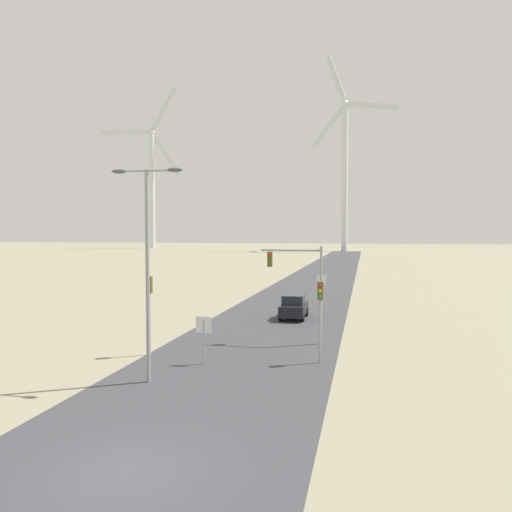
{
  "coord_description": "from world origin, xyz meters",
  "views": [
    {
      "loc": [
        6.35,
        -12.22,
        6.49
      ],
      "look_at": [
        0.0,
        16.73,
        5.12
      ],
      "focal_mm": 35.0,
      "sensor_mm": 36.0,
      "label": 1
    }
  ],
  "objects_px": {
    "traffic_light_mast_overhead": "(300,275)",
    "wind_turbine_far_left": "(152,177)",
    "wind_turbine_left": "(345,163)",
    "streetlamp": "(147,247)",
    "stop_sign_far": "(322,285)",
    "traffic_light_post_near_right": "(320,303)",
    "car_approaching": "(294,307)",
    "stop_sign_near": "(204,331)",
    "traffic_light_post_near_left": "(149,298)"
  },
  "relations": [
    {
      "from": "stop_sign_near",
      "to": "car_approaching",
      "type": "height_order",
      "value": "stop_sign_near"
    },
    {
      "from": "wind_turbine_left",
      "to": "streetlamp",
      "type": "bearing_deg",
      "value": -90.65
    },
    {
      "from": "streetlamp",
      "to": "car_approaching",
      "type": "bearing_deg",
      "value": 77.34
    },
    {
      "from": "stop_sign_far",
      "to": "traffic_light_mast_overhead",
      "type": "relative_size",
      "value": 0.5
    },
    {
      "from": "stop_sign_far",
      "to": "wind_turbine_far_left",
      "type": "distance_m",
      "value": 179.02
    },
    {
      "from": "streetlamp",
      "to": "traffic_light_mast_overhead",
      "type": "xyz_separation_m",
      "value": [
        5.43,
        9.13,
        -1.84
      ]
    },
    {
      "from": "traffic_light_mast_overhead",
      "to": "wind_turbine_left",
      "type": "bearing_deg",
      "value": 91.36
    },
    {
      "from": "traffic_light_post_near_right",
      "to": "traffic_light_mast_overhead",
      "type": "bearing_deg",
      "value": 110.1
    },
    {
      "from": "traffic_light_post_near_left",
      "to": "traffic_light_mast_overhead",
      "type": "relative_size",
      "value": 0.73
    },
    {
      "from": "wind_turbine_left",
      "to": "traffic_light_post_near_left",
      "type": "bearing_deg",
      "value": -91.39
    },
    {
      "from": "traffic_light_post_near_right",
      "to": "traffic_light_mast_overhead",
      "type": "height_order",
      "value": "traffic_light_mast_overhead"
    },
    {
      "from": "traffic_light_post_near_right",
      "to": "streetlamp",
      "type": "bearing_deg",
      "value": -145.5
    },
    {
      "from": "stop_sign_far",
      "to": "traffic_light_post_near_right",
      "type": "height_order",
      "value": "traffic_light_post_near_right"
    },
    {
      "from": "wind_turbine_left",
      "to": "traffic_light_mast_overhead",
      "type": "bearing_deg",
      "value": -88.64
    },
    {
      "from": "traffic_light_post_near_left",
      "to": "car_approaching",
      "type": "xyz_separation_m",
      "value": [
        5.89,
        12.95,
        -2.16
      ]
    },
    {
      "from": "stop_sign_near",
      "to": "traffic_light_mast_overhead",
      "type": "bearing_deg",
      "value": 55.03
    },
    {
      "from": "streetlamp",
      "to": "car_approaching",
      "type": "xyz_separation_m",
      "value": [
        3.91,
        17.42,
        -4.96
      ]
    },
    {
      "from": "stop_sign_far",
      "to": "car_approaching",
      "type": "distance_m",
      "value": 6.07
    },
    {
      "from": "traffic_light_post_near_right",
      "to": "traffic_light_mast_overhead",
      "type": "relative_size",
      "value": 0.71
    },
    {
      "from": "streetlamp",
      "to": "wind_turbine_far_left",
      "type": "height_order",
      "value": "wind_turbine_far_left"
    },
    {
      "from": "streetlamp",
      "to": "traffic_light_post_near_right",
      "type": "xyz_separation_m",
      "value": [
        7.01,
        4.82,
        -2.88
      ]
    },
    {
      "from": "traffic_light_post_near_right",
      "to": "wind_turbine_left",
      "type": "height_order",
      "value": "wind_turbine_left"
    },
    {
      "from": "traffic_light_post_near_left",
      "to": "traffic_light_post_near_right",
      "type": "height_order",
      "value": "traffic_light_post_near_left"
    },
    {
      "from": "stop_sign_near",
      "to": "stop_sign_far",
      "type": "relative_size",
      "value": 0.83
    },
    {
      "from": "stop_sign_near",
      "to": "traffic_light_post_near_left",
      "type": "xyz_separation_m",
      "value": [
        -3.38,
        1.11,
        1.43
      ]
    },
    {
      "from": "traffic_light_post_near_right",
      "to": "car_approaching",
      "type": "bearing_deg",
      "value": 103.79
    },
    {
      "from": "traffic_light_post_near_right",
      "to": "wind_turbine_far_left",
      "type": "xyz_separation_m",
      "value": [
        -86.42,
        173.39,
        27.26
      ]
    },
    {
      "from": "streetlamp",
      "to": "traffic_light_post_near_right",
      "type": "relative_size",
      "value": 2.27
    },
    {
      "from": "wind_turbine_left",
      "to": "car_approaching",
      "type": "bearing_deg",
      "value": -89.17
    },
    {
      "from": "streetlamp",
      "to": "traffic_light_post_near_left",
      "type": "height_order",
      "value": "streetlamp"
    },
    {
      "from": "streetlamp",
      "to": "wind_turbine_far_left",
      "type": "xyz_separation_m",
      "value": [
        -79.41,
        178.2,
        24.38
      ]
    },
    {
      "from": "stop_sign_near",
      "to": "wind_turbine_left",
      "type": "xyz_separation_m",
      "value": [
        0.42,
        157.54,
        29.86
      ]
    },
    {
      "from": "car_approaching",
      "to": "traffic_light_post_near_left",
      "type": "bearing_deg",
      "value": -114.47
    },
    {
      "from": "stop_sign_near",
      "to": "wind_turbine_left",
      "type": "bearing_deg",
      "value": 89.85
    },
    {
      "from": "traffic_light_post_near_left",
      "to": "stop_sign_far",
      "type": "bearing_deg",
      "value": 68.14
    },
    {
      "from": "wind_turbine_far_left",
      "to": "stop_sign_far",
      "type": "bearing_deg",
      "value": -61.28
    },
    {
      "from": "car_approaching",
      "to": "traffic_light_mast_overhead",
      "type": "bearing_deg",
      "value": -79.64
    },
    {
      "from": "traffic_light_mast_overhead",
      "to": "wind_turbine_far_left",
      "type": "relative_size",
      "value": 0.08
    },
    {
      "from": "car_approaching",
      "to": "stop_sign_far",
      "type": "bearing_deg",
      "value": 74.35
    },
    {
      "from": "stop_sign_far",
      "to": "streetlamp",
      "type": "bearing_deg",
      "value": -103.41
    },
    {
      "from": "wind_turbine_far_left",
      "to": "traffic_light_mast_overhead",
      "type": "bearing_deg",
      "value": -63.35
    },
    {
      "from": "traffic_light_post_near_right",
      "to": "car_approaching",
      "type": "distance_m",
      "value": 13.14
    },
    {
      "from": "streetlamp",
      "to": "stop_sign_near",
      "type": "height_order",
      "value": "streetlamp"
    },
    {
      "from": "streetlamp",
      "to": "stop_sign_far",
      "type": "distance_m",
      "value": 24.14
    },
    {
      "from": "stop_sign_far",
      "to": "wind_turbine_left",
      "type": "distance_m",
      "value": 140.91
    },
    {
      "from": "streetlamp",
      "to": "wind_turbine_far_left",
      "type": "bearing_deg",
      "value": 114.02
    },
    {
      "from": "traffic_light_post_near_left",
      "to": "wind_turbine_far_left",
      "type": "distance_m",
      "value": 192.14
    },
    {
      "from": "car_approaching",
      "to": "wind_turbine_left",
      "type": "bearing_deg",
      "value": 90.83
    },
    {
      "from": "traffic_light_post_near_left",
      "to": "streetlamp",
      "type": "bearing_deg",
      "value": -66.17
    },
    {
      "from": "stop_sign_far",
      "to": "traffic_light_post_near_right",
      "type": "distance_m",
      "value": 18.44
    }
  ]
}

